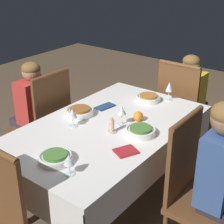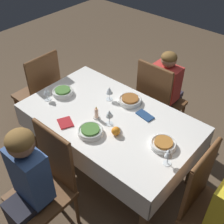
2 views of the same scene
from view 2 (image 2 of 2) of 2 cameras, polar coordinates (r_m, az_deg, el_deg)
name	(u,v)px [view 2 (image 2 of 2)]	position (r m, az deg, el deg)	size (l,w,h in m)	color
ground_plane	(110,169)	(3.05, -0.44, -11.58)	(8.00, 8.00, 0.00)	brown
dining_table	(109,123)	(2.57, -0.51, -2.25)	(1.57, 0.94, 0.75)	white
chair_north	(47,181)	(2.35, -13.10, -13.58)	(0.44, 0.44, 1.01)	brown
chair_south	(158,100)	(3.09, 9.30, 2.49)	(0.44, 0.44, 1.01)	brown
chair_west	(209,205)	(2.29, 19.03, -17.40)	(0.44, 0.44, 1.01)	brown
chair_east	(41,91)	(3.29, -14.30, 4.24)	(0.44, 0.44, 1.01)	brown
person_adult_denim	(26,186)	(2.21, -17.05, -14.11)	(0.30, 0.34, 1.16)	#282833
person_child_red	(167,89)	(3.19, 11.15, 4.57)	(0.30, 0.33, 1.06)	#383342
bowl_north	(90,131)	(2.33, -4.41, -3.87)	(0.21, 0.21, 0.06)	white
wine_glass_north	(109,114)	(2.36, -0.54, -0.43)	(0.07, 0.07, 0.15)	white
bowl_south	(130,100)	(2.65, 3.68, 2.44)	(0.22, 0.22, 0.06)	white
wine_glass_south	(109,91)	(2.64, -0.56, 4.31)	(0.07, 0.07, 0.14)	white
bowl_west	(163,144)	(2.25, 10.38, -6.43)	(0.20, 0.20, 0.06)	white
wine_glass_west	(169,153)	(2.08, 11.49, -8.18)	(0.06, 0.06, 0.16)	white
bowl_east	(63,92)	(2.80, -9.96, 4.08)	(0.21, 0.21, 0.06)	white
wine_glass_east	(46,92)	(2.72, -13.17, 4.00)	(0.06, 0.06, 0.13)	white
candle_centerpiece	(96,114)	(2.46, -3.17, -0.44)	(0.06, 0.06, 0.13)	beige
orange_fruit	(116,131)	(2.31, 0.78, -3.88)	(0.07, 0.07, 0.07)	orange
napkin_red_folded	(65,123)	(2.46, -9.46, -2.16)	(0.17, 0.16, 0.01)	#AD2328
napkin_spare_side	(145,115)	(2.52, 6.69, -0.70)	(0.17, 0.11, 0.01)	navy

